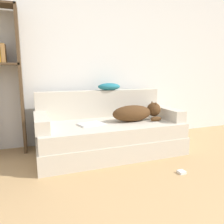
{
  "coord_description": "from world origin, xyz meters",
  "views": [
    {
      "loc": [
        -1.12,
        -0.24,
        1.03
      ],
      "look_at": [
        -0.2,
        2.24,
        0.55
      ],
      "focal_mm": 35.0,
      "sensor_mm": 36.0,
      "label": 1
    }
  ],
  "objects": [
    {
      "name": "couch",
      "position": [
        -0.2,
        2.33,
        0.2
      ],
      "size": [
        1.82,
        0.91,
        0.4
      ],
      "color": "beige",
      "rests_on": "ground_plane"
    },
    {
      "name": "couch_arm_left",
      "position": [
        -1.04,
        2.33,
        0.47
      ],
      "size": [
        0.15,
        0.72,
        0.15
      ],
      "color": "beige",
      "rests_on": "couch"
    },
    {
      "name": "power_adapter",
      "position": [
        0.29,
        1.49,
        0.01
      ],
      "size": [
        0.07,
        0.07,
        0.03
      ],
      "color": "white",
      "rests_on": "ground_plane"
    },
    {
      "name": "wall_back",
      "position": [
        0.0,
        2.95,
        1.35
      ],
      "size": [
        7.82,
        0.06,
        2.7
      ],
      "color": "white",
      "rests_on": "ground_plane"
    },
    {
      "name": "bookshelf",
      "position": [
        -1.44,
        2.77,
        1.03
      ],
      "size": [
        0.43,
        0.26,
        1.82
      ],
      "color": "#4C3823",
      "rests_on": "ground_plane"
    },
    {
      "name": "laptop",
      "position": [
        -0.46,
        2.29,
        0.41
      ],
      "size": [
        0.33,
        0.27,
        0.02
      ],
      "rotation": [
        0.0,
        0.0,
        0.24
      ],
      "color": "silver",
      "rests_on": "couch"
    },
    {
      "name": "dog",
      "position": [
        0.17,
        2.28,
        0.51
      ],
      "size": [
        0.68,
        0.26,
        0.25
      ],
      "color": "#513319",
      "rests_on": "couch"
    },
    {
      "name": "couch_arm_right",
      "position": [
        0.63,
        2.33,
        0.47
      ],
      "size": [
        0.15,
        0.72,
        0.15
      ],
      "color": "beige",
      "rests_on": "couch"
    },
    {
      "name": "throw_pillow",
      "position": [
        -0.07,
        2.7,
        0.83
      ],
      "size": [
        0.32,
        0.22,
        0.1
      ],
      "color": "teal",
      "rests_on": "couch_backrest"
    },
    {
      "name": "couch_backrest",
      "position": [
        -0.2,
        2.72,
        0.59
      ],
      "size": [
        1.78,
        0.15,
        0.38
      ],
      "color": "beige",
      "rests_on": "couch"
    }
  ]
}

